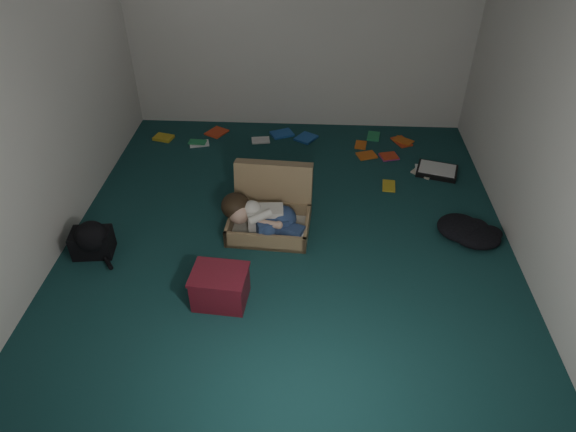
{
  "coord_description": "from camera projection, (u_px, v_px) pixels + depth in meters",
  "views": [
    {
      "loc": [
        0.19,
        -3.64,
        3.0
      ],
      "look_at": [
        0.0,
        -0.15,
        0.35
      ],
      "focal_mm": 32.0,
      "sensor_mm": 36.0,
      "label": 1
    }
  ],
  "objects": [
    {
      "name": "floor",
      "position": [
        289.0,
        236.0,
        4.72
      ],
      "size": [
        4.5,
        4.5,
        0.0
      ],
      "primitive_type": "plane",
      "color": "#143A3B",
      "rests_on": "ground"
    },
    {
      "name": "wall_right",
      "position": [
        555.0,
        112.0,
        3.84
      ],
      "size": [
        0.0,
        4.5,
        4.5
      ],
      "primitive_type": "plane",
      "rotation": [
        1.57,
        0.0,
        -1.57
      ],
      "color": "silver",
      "rests_on": "ground"
    },
    {
      "name": "maroon_bin",
      "position": [
        220.0,
        287.0,
        3.99
      ],
      "size": [
        0.45,
        0.37,
        0.29
      ],
      "rotation": [
        0.0,
        0.0,
        -0.08
      ],
      "color": "maroon",
      "rests_on": "floor"
    },
    {
      "name": "wall_back",
      "position": [
        300.0,
        18.0,
        5.72
      ],
      "size": [
        4.5,
        0.0,
        4.5
      ],
      "primitive_type": "plane",
      "rotation": [
        1.57,
        0.0,
        0.0
      ],
      "color": "silver",
      "rests_on": "ground"
    },
    {
      "name": "suitcase",
      "position": [
        271.0,
        209.0,
        4.78
      ],
      "size": [
        0.78,
        0.76,
        0.54
      ],
      "rotation": [
        0.0,
        0.0,
        -0.06
      ],
      "color": "#957952",
      "rests_on": "floor"
    },
    {
      "name": "wall_front",
      "position": [
        261.0,
        339.0,
        2.14
      ],
      "size": [
        4.5,
        0.0,
        4.5
      ],
      "primitive_type": "plane",
      "rotation": [
        -1.57,
        0.0,
        0.0
      ],
      "color": "silver",
      "rests_on": "ground"
    },
    {
      "name": "book_scatter",
      "position": [
        316.0,
        147.0,
        6.01
      ],
      "size": [
        3.22,
        1.33,
        0.02
      ],
      "color": "gold",
      "rests_on": "floor"
    },
    {
      "name": "backpack",
      "position": [
        92.0,
        242.0,
        4.46
      ],
      "size": [
        0.46,
        0.38,
        0.25
      ],
      "primitive_type": null,
      "rotation": [
        0.0,
        0.0,
        0.11
      ],
      "color": "black",
      "rests_on": "floor"
    },
    {
      "name": "clothing_pile",
      "position": [
        475.0,
        229.0,
        4.69
      ],
      "size": [
        0.5,
        0.44,
        0.14
      ],
      "primitive_type": null,
      "rotation": [
        0.0,
        0.0,
        0.19
      ],
      "color": "black",
      "rests_on": "floor"
    },
    {
      "name": "wall_left",
      "position": [
        34.0,
        100.0,
        4.01
      ],
      "size": [
        0.0,
        4.5,
        4.5
      ],
      "primitive_type": "plane",
      "rotation": [
        1.57,
        0.0,
        1.57
      ],
      "color": "silver",
      "rests_on": "ground"
    },
    {
      "name": "person",
      "position": [
        262.0,
        217.0,
        4.61
      ],
      "size": [
        0.79,
        0.42,
        0.33
      ],
      "rotation": [
        0.0,
        0.0,
        -0.06
      ],
      "color": "silver",
      "rests_on": "suitcase"
    },
    {
      "name": "paper_tray",
      "position": [
        437.0,
        171.0,
        5.56
      ],
      "size": [
        0.49,
        0.42,
        0.06
      ],
      "rotation": [
        0.0,
        0.0,
        -0.28
      ],
      "color": "black",
      "rests_on": "floor"
    }
  ]
}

